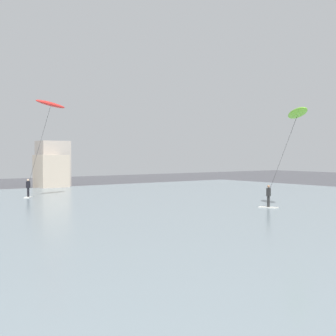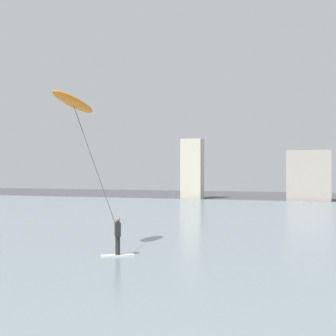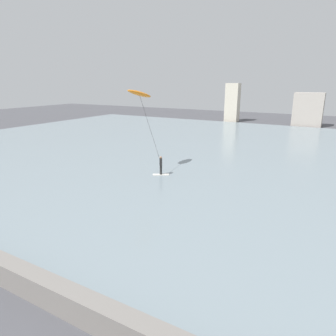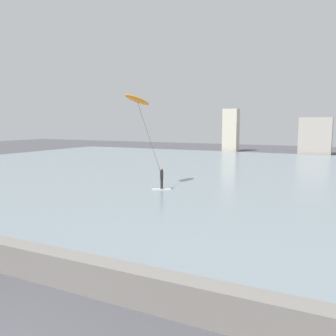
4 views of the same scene
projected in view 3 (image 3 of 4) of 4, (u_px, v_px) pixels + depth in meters
seawall_barrier at (65, 299)px, 10.58m from camera, size 60.00×0.70×1.03m
water_bay at (256, 156)px, 33.03m from camera, size 84.00×52.00×0.10m
far_shore_buildings at (328, 111)px, 52.86m from camera, size 31.37×5.50×7.53m
kitesurfer_orange at (142, 102)px, 25.78m from camera, size 3.75×2.92×7.24m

